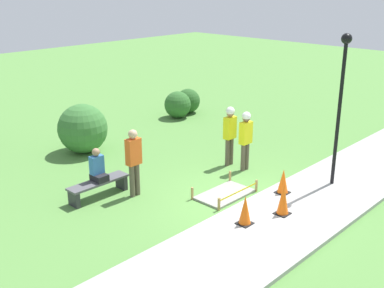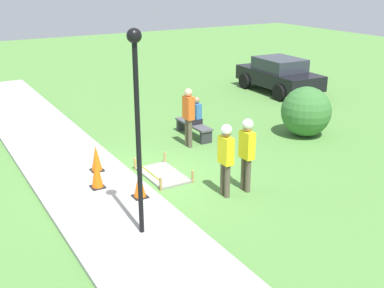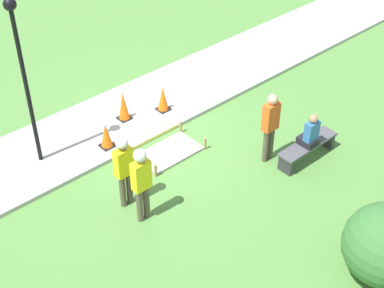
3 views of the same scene
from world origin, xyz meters
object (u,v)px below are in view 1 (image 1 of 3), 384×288
(traffic_cone_far_patch, at_px, (283,199))
(lamppost_near, at_px, (341,89))
(person_seated_on_bench, at_px, (98,168))
(worker_assistant, at_px, (246,135))
(bystander_in_orange_shirt, at_px, (134,158))
(park_bench, at_px, (98,186))
(traffic_cone_sidewalk_edge, at_px, (283,181))
(traffic_cone_near_patch, at_px, (245,210))
(worker_supervisor, at_px, (230,130))

(traffic_cone_far_patch, distance_m, lamppost_near, 3.42)
(person_seated_on_bench, xyz_separation_m, worker_assistant, (4.20, -1.67, 0.29))
(person_seated_on_bench, distance_m, bystander_in_orange_shirt, 1.00)
(park_bench, bearing_deg, traffic_cone_sidewalk_edge, -45.78)
(worker_assistant, bearing_deg, traffic_cone_sidewalk_edge, -112.90)
(person_seated_on_bench, xyz_separation_m, bystander_in_orange_shirt, (0.69, -0.67, 0.25))
(park_bench, bearing_deg, worker_assistant, -20.95)
(traffic_cone_near_patch, distance_m, traffic_cone_far_patch, 1.10)
(traffic_cone_near_patch, height_order, worker_assistant, worker_assistant)
(person_seated_on_bench, height_order, worker_supervisor, worker_supervisor)
(park_bench, distance_m, worker_assistant, 4.61)
(traffic_cone_near_patch, relative_size, traffic_cone_far_patch, 0.89)
(traffic_cone_far_patch, height_order, person_seated_on_bench, person_seated_on_bench)
(bystander_in_orange_shirt, bearing_deg, traffic_cone_far_patch, -65.15)
(traffic_cone_far_patch, height_order, park_bench, traffic_cone_far_patch)
(person_seated_on_bench, xyz_separation_m, worker_supervisor, (4.20, -1.06, 0.32))
(traffic_cone_sidewalk_edge, relative_size, bystander_in_orange_shirt, 0.36)
(traffic_cone_near_patch, relative_size, park_bench, 0.41)
(traffic_cone_far_patch, relative_size, person_seated_on_bench, 0.91)
(person_seated_on_bench, distance_m, worker_supervisor, 4.34)
(traffic_cone_sidewalk_edge, xyz_separation_m, park_bench, (-3.44, 3.53, -0.11))
(worker_supervisor, bearing_deg, person_seated_on_bench, 165.86)
(traffic_cone_near_patch, bearing_deg, traffic_cone_far_patch, -19.10)
(traffic_cone_far_patch, xyz_separation_m, person_seated_on_bench, (-2.35, 4.27, 0.31))
(park_bench, xyz_separation_m, worker_assistant, (4.24, -1.62, 0.78))
(traffic_cone_sidewalk_edge, bearing_deg, lamppost_near, -23.29)
(traffic_cone_far_patch, bearing_deg, traffic_cone_sidewalk_edge, 33.45)
(traffic_cone_near_patch, distance_m, bystander_in_orange_shirt, 3.35)
(traffic_cone_far_patch, relative_size, park_bench, 0.46)
(traffic_cone_far_patch, distance_m, park_bench, 4.85)
(traffic_cone_near_patch, bearing_deg, person_seated_on_bench, 108.64)
(traffic_cone_near_patch, xyz_separation_m, person_seated_on_bench, (-1.32, 3.91, 0.36))
(person_seated_on_bench, bearing_deg, lamppost_near, -40.83)
(park_bench, bearing_deg, lamppost_near, -40.23)
(worker_assistant, relative_size, bystander_in_orange_shirt, 0.99)
(worker_supervisor, bearing_deg, traffic_cone_near_patch, -135.33)
(worker_supervisor, height_order, bystander_in_orange_shirt, worker_supervisor)
(traffic_cone_far_patch, xyz_separation_m, worker_assistant, (1.84, 2.59, 0.61))
(traffic_cone_sidewalk_edge, height_order, park_bench, traffic_cone_sidewalk_edge)
(park_bench, xyz_separation_m, person_seated_on_bench, (0.05, 0.05, 0.48))
(bystander_in_orange_shirt, bearing_deg, person_seated_on_bench, 135.71)
(person_seated_on_bench, bearing_deg, traffic_cone_far_patch, -61.11)
(park_bench, height_order, worker_assistant, worker_assistant)
(park_bench, bearing_deg, traffic_cone_far_patch, -60.34)
(traffic_cone_near_patch, xyz_separation_m, lamppost_near, (3.58, -0.32, 2.34))
(person_seated_on_bench, relative_size, lamppost_near, 0.21)
(park_bench, bearing_deg, traffic_cone_near_patch, -70.52)
(traffic_cone_near_patch, height_order, lamppost_near, lamppost_near)
(traffic_cone_near_patch, xyz_separation_m, traffic_cone_sidewalk_edge, (2.07, 0.33, -0.02))
(traffic_cone_far_patch, relative_size, bystander_in_orange_shirt, 0.43)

